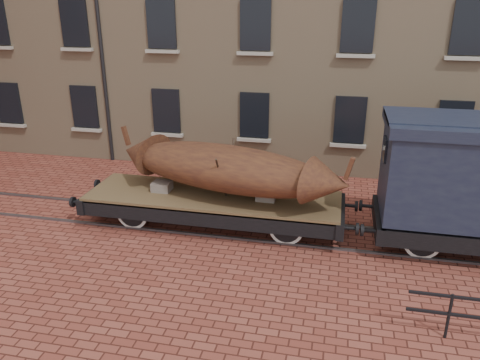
# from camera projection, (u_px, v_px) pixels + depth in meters

# --- Properties ---
(ground) EXTENTS (90.00, 90.00, 0.00)m
(ground) POSITION_uv_depth(u_px,v_px,m) (308.00, 234.00, 13.30)
(ground) COLOR brown
(rail_track) EXTENTS (30.00, 1.52, 0.06)m
(rail_track) POSITION_uv_depth(u_px,v_px,m) (308.00, 233.00, 13.29)
(rail_track) COLOR #59595E
(rail_track) RESTS_ON ground
(flatcar_wagon) EXTENTS (8.24, 2.23, 1.24)m
(flatcar_wagon) POSITION_uv_depth(u_px,v_px,m) (213.00, 201.00, 13.58)
(flatcar_wagon) COLOR brown
(flatcar_wagon) RESTS_ON ground
(iron_boat) EXTENTS (7.09, 3.36, 1.68)m
(iron_boat) POSITION_uv_depth(u_px,v_px,m) (226.00, 168.00, 13.12)
(iron_boat) COLOR brown
(iron_boat) RESTS_ON flatcar_wagon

